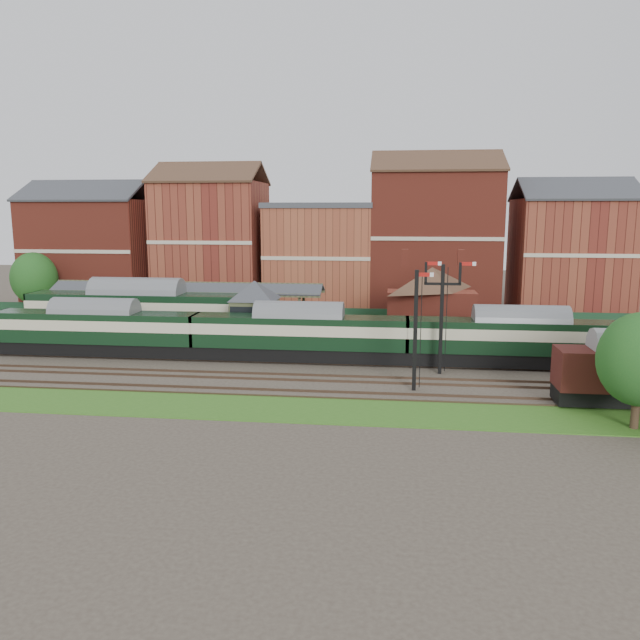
# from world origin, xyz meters

# --- Properties ---
(ground) EXTENTS (160.00, 160.00, 0.00)m
(ground) POSITION_xyz_m (0.00, 0.00, 0.00)
(ground) COLOR #473D33
(ground) RESTS_ON ground
(grass_back) EXTENTS (90.00, 4.50, 0.06)m
(grass_back) POSITION_xyz_m (0.00, 16.00, 0.03)
(grass_back) COLOR #2D6619
(grass_back) RESTS_ON ground
(grass_front) EXTENTS (90.00, 5.00, 0.06)m
(grass_front) POSITION_xyz_m (0.00, -12.00, 0.03)
(grass_front) COLOR #2D6619
(grass_front) RESTS_ON ground
(fence) EXTENTS (90.00, 0.12, 1.50)m
(fence) POSITION_xyz_m (0.00, 18.00, 0.75)
(fence) COLOR #193823
(fence) RESTS_ON ground
(platform) EXTENTS (55.00, 3.40, 1.00)m
(platform) POSITION_xyz_m (-5.00, 9.75, 0.50)
(platform) COLOR #2D2D2D
(platform) RESTS_ON ground
(signal_box) EXTENTS (5.40, 5.40, 6.00)m
(signal_box) POSITION_xyz_m (-3.00, 3.25, 3.19)
(signal_box) COLOR #5A694B
(signal_box) RESTS_ON ground
(brick_hut) EXTENTS (3.20, 2.64, 2.94)m
(brick_hut) POSITION_xyz_m (5.00, 3.25, 1.20)
(brick_hut) COLOR maroon
(brick_hut) RESTS_ON ground
(station_building) EXTENTS (8.10, 8.10, 5.90)m
(station_building) POSITION_xyz_m (12.00, 9.75, 3.96)
(station_building) COLOR maroon
(station_building) RESTS_ON platform
(canopy) EXTENTS (26.00, 3.89, 4.08)m
(canopy) POSITION_xyz_m (-11.00, 9.75, 4.58)
(canopy) COLOR #454A2E
(canopy) RESTS_ON platform
(semaphore_bracket) EXTENTS (3.60, 0.25, 8.18)m
(semaphore_bracket) POSITION_xyz_m (12.04, -2.50, 4.63)
(semaphore_bracket) COLOR black
(semaphore_bracket) RESTS_ON ground
(semaphore_siding) EXTENTS (1.23, 0.25, 8.00)m
(semaphore_siding) POSITION_xyz_m (10.02, -7.00, 4.16)
(semaphore_siding) COLOR black
(semaphore_siding) RESTS_ON ground
(town_backdrop) EXTENTS (69.00, 10.00, 16.00)m
(town_backdrop) POSITION_xyz_m (-0.18, 25.00, 7.00)
(town_backdrop) COLOR maroon
(town_backdrop) RESTS_ON ground
(dmu_train) EXTENTS (50.38, 2.65, 3.87)m
(dmu_train) POSITION_xyz_m (1.25, 0.00, 2.27)
(dmu_train) COLOR black
(dmu_train) RESTS_ON ground
(platform_railcar) EXTENTS (20.22, 3.18, 4.66)m
(platform_railcar) POSITION_xyz_m (-14.65, 6.50, 2.70)
(platform_railcar) COLOR black
(platform_railcar) RESTS_ON ground
(goods_van_a) EXTENTS (6.08, 2.63, 3.69)m
(goods_van_a) POSITION_xyz_m (21.55, -9.00, 2.10)
(goods_van_a) COLOR black
(goods_van_a) RESTS_ON ground
(tree_far) EXTENTS (4.42, 4.42, 6.45)m
(tree_far) POSITION_xyz_m (21.71, -13.18, 3.89)
(tree_far) COLOR #382619
(tree_far) RESTS_ON ground
(tree_back) EXTENTS (4.96, 4.96, 7.25)m
(tree_back) POSITION_xyz_m (-30.82, 16.76, 4.39)
(tree_back) COLOR #382619
(tree_back) RESTS_ON ground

